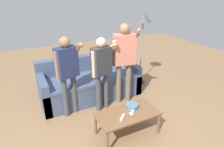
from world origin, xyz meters
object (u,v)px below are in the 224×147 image
Objects in this scene: snack_bowl at (132,106)px; player_right at (124,55)px; player_center at (102,66)px; couch at (90,83)px; game_remote_wand_near at (123,117)px; floor_lamp at (143,22)px; game_remote_nunchuk at (131,114)px; game_remote_wand_far at (133,110)px; player_left at (67,68)px; coffee_table at (127,116)px.

player_right is (0.29, 0.80, 0.59)m from snack_bowl.
couch is at bearing 93.43° from player_center.
game_remote_wand_near is (-0.28, -0.18, -0.01)m from snack_bowl.
game_remote_wand_near is (-1.41, -1.59, -1.09)m from floor_lamp.
player_right is (0.41, 0.97, 0.60)m from game_remote_nunchuk.
game_remote_nunchuk is 0.06× the size of player_center.
player_right is at bearing -143.60° from floor_lamp.
player_center reaches higher than game_remote_wand_far.
couch is 0.98m from player_left.
player_center reaches higher than couch.
player_right reaches higher than game_remote_nunchuk.
snack_bowl reaches higher than game_remote_nunchuk.
couch is 13.93× the size of game_remote_wand_far.
floor_lamp is (1.13, 1.41, 1.08)m from snack_bowl.
floor_lamp is at bearing 15.95° from player_left.
floor_lamp is (1.25, 1.58, 1.09)m from game_remote_nunchuk.
couch is 1.53m from game_remote_wand_near.
coffee_table is 6.56× the size of game_remote_wand_far.
player_left is 1.32m from game_remote_wand_far.
player_right reaches higher than game_remote_wand_far.
couch is 1.44m from game_remote_wand_far.
game_remote_wand_near is at bearing -120.42° from player_right.
snack_bowl is at bearing 33.20° from game_remote_wand_near.
game_remote_nunchuk is at bearing -124.16° from snack_bowl.
game_remote_nunchuk is at bearing -84.66° from player_center.
game_remote_wand_far is at bearing -127.95° from floor_lamp.
game_remote_wand_far is (-1.16, -1.49, -1.09)m from floor_lamp.
player_left is (-1.93, -0.55, -0.58)m from floor_lamp.
snack_bowl is 0.14× the size of player_left.
player_center is at bearing 105.32° from snack_bowl.
floor_lamp is at bearing 52.05° from game_remote_wand_far.
game_remote_nunchuk is at bearing -56.33° from player_left.
couch is 1.29× the size of player_right.
player_center is 1.05m from game_remote_wand_near.
game_remote_nunchuk reaches higher than game_remote_wand_far.
floor_lamp is 12.45× the size of game_remote_wand_near.
snack_bowl is (0.24, -1.34, 0.13)m from couch.
snack_bowl is 0.12× the size of floor_lamp.
player_left is at bearing -164.05° from floor_lamp.
game_remote_wand_far is (0.77, -0.94, -0.52)m from player_left.
player_right reaches higher than game_remote_wand_near.
snack_bowl is at bearing -46.82° from player_left.
floor_lamp reaches higher than player_center.
coffee_table is at bearing 113.92° from game_remote_nunchuk.
snack_bowl reaches higher than game_remote_wand_far.
couch is 1.46m from coffee_table.
player_center is (-1.33, -0.67, -0.61)m from floor_lamp.
player_center is at bearing -86.57° from couch.
game_remote_nunchuk is 1.21m from player_right.
player_left is 0.91× the size of player_right.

